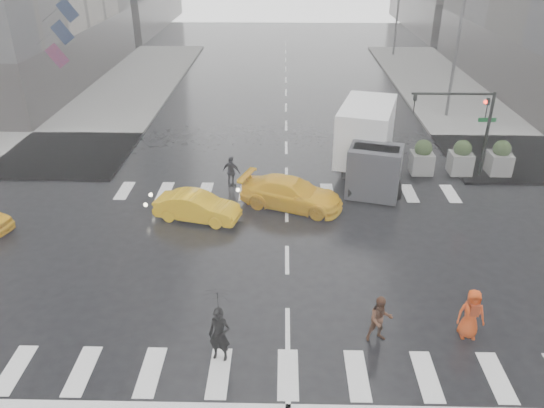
{
  "coord_description": "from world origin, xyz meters",
  "views": [
    {
      "loc": [
        -0.22,
        -17.36,
        11.41
      ],
      "look_at": [
        -0.63,
        2.0,
        1.4
      ],
      "focal_mm": 35.0,
      "sensor_mm": 36.0,
      "label": 1
    }
  ],
  "objects_px": {
    "traffic_signal_pole": "(470,117)",
    "taxi_mid": "(197,207)",
    "pedestrian_brown": "(380,319)",
    "pedestrian_orange": "(471,314)",
    "box_truck": "(368,141)"
  },
  "relations": [
    {
      "from": "traffic_signal_pole",
      "to": "pedestrian_brown",
      "type": "distance_m",
      "value": 14.13
    },
    {
      "from": "pedestrian_orange",
      "to": "taxi_mid",
      "type": "relative_size",
      "value": 0.46
    },
    {
      "from": "taxi_mid",
      "to": "box_truck",
      "type": "xyz_separation_m",
      "value": [
        8.07,
        4.88,
        1.28
      ]
    },
    {
      "from": "box_truck",
      "to": "traffic_signal_pole",
      "type": "bearing_deg",
      "value": 15.07
    },
    {
      "from": "traffic_signal_pole",
      "to": "pedestrian_orange",
      "type": "height_order",
      "value": "traffic_signal_pole"
    },
    {
      "from": "box_truck",
      "to": "pedestrian_brown",
      "type": "bearing_deg",
      "value": -80.18
    },
    {
      "from": "pedestrian_orange",
      "to": "traffic_signal_pole",
      "type": "bearing_deg",
      "value": 79.21
    },
    {
      "from": "pedestrian_brown",
      "to": "box_truck",
      "type": "relative_size",
      "value": 0.24
    },
    {
      "from": "taxi_mid",
      "to": "pedestrian_brown",
      "type": "bearing_deg",
      "value": -124.07
    },
    {
      "from": "traffic_signal_pole",
      "to": "box_truck",
      "type": "distance_m",
      "value": 5.06
    },
    {
      "from": "traffic_signal_pole",
      "to": "taxi_mid",
      "type": "relative_size",
      "value": 1.2
    },
    {
      "from": "traffic_signal_pole",
      "to": "pedestrian_brown",
      "type": "xyz_separation_m",
      "value": [
        -6.17,
        -12.48,
        -2.42
      ]
    },
    {
      "from": "box_truck",
      "to": "taxi_mid",
      "type": "bearing_deg",
      "value": -133.19
    },
    {
      "from": "taxi_mid",
      "to": "pedestrian_orange",
      "type": "bearing_deg",
      "value": -113.25
    },
    {
      "from": "traffic_signal_pole",
      "to": "taxi_mid",
      "type": "height_order",
      "value": "traffic_signal_pole"
    }
  ]
}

